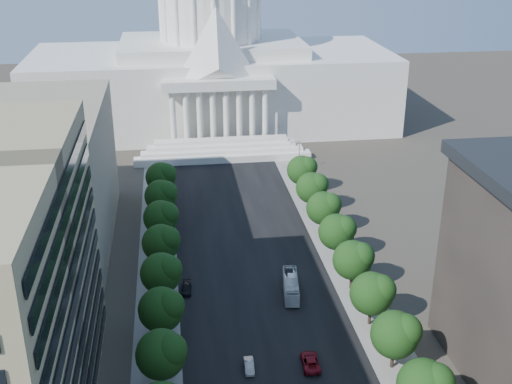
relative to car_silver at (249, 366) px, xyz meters
name	(u,v)px	position (x,y,z in m)	size (l,w,h in m)	color
road_asphalt	(247,250)	(4.53, 39.56, -0.70)	(30.00, 260.00, 0.01)	black
sidewalk_left	(158,256)	(-14.47, 39.56, -0.70)	(8.00, 260.00, 0.02)	gray
sidewalk_right	(333,245)	(23.53, 39.56, -0.70)	(8.00, 260.00, 0.02)	gray
capitol	(212,67)	(4.53, 134.45, 19.31)	(120.00, 56.00, 73.00)	white
office_block_left_far	(15,180)	(-43.47, 49.56, 14.30)	(38.00, 52.00, 30.00)	gray
tree_l_d	(163,353)	(-13.13, -2.64, 5.76)	(7.79, 7.60, 9.97)	#33261C
tree_l_e	(163,308)	(-13.13, 9.36, 5.76)	(7.79, 7.60, 9.97)	#33261C
tree_l_f	(163,272)	(-13.13, 21.36, 5.76)	(7.79, 7.60, 9.97)	#33261C
tree_l_g	(162,242)	(-13.13, 33.36, 5.76)	(7.79, 7.60, 9.97)	#33261C
tree_l_h	(162,217)	(-13.13, 45.36, 5.76)	(7.79, 7.60, 9.97)	#33261C
tree_l_i	(162,195)	(-13.13, 57.36, 5.76)	(7.79, 7.60, 9.97)	#33261C
tree_l_j	(162,176)	(-13.13, 69.36, 5.76)	(7.79, 7.60, 9.97)	#33261C
tree_r_d	(397,334)	(22.87, -2.64, 5.76)	(7.79, 7.60, 9.97)	#33261C
tree_r_e	(374,293)	(22.87, 9.36, 5.76)	(7.79, 7.60, 9.97)	#33261C
tree_r_f	(355,259)	(22.87, 21.36, 5.76)	(7.79, 7.60, 9.97)	#33261C
tree_r_g	(338,231)	(22.87, 33.36, 5.76)	(7.79, 7.60, 9.97)	#33261C
tree_r_h	(325,207)	(22.87, 45.36, 5.76)	(7.79, 7.60, 9.97)	#33261C
tree_r_i	(313,187)	(22.87, 57.36, 5.76)	(7.79, 7.60, 9.97)	#33261C
tree_r_j	(303,169)	(22.87, 69.36, 5.76)	(7.79, 7.60, 9.97)	#33261C
streetlight_c	(382,294)	(24.43, 9.56, 5.12)	(2.61, 0.44, 9.00)	gray
streetlight_d	(344,231)	(24.43, 34.56, 5.12)	(2.61, 0.44, 9.00)	gray
streetlight_e	(317,186)	(24.43, 59.56, 5.12)	(2.61, 0.44, 9.00)	gray
streetlight_f	(297,152)	(24.43, 84.56, 5.12)	(2.61, 0.44, 9.00)	gray
car_silver	(249,366)	(0.00, 0.00, 0.00)	(1.48, 4.23, 1.40)	#A3A4AA
car_red	(310,362)	(9.76, -0.43, 0.12)	(2.72, 5.89, 1.64)	maroon
car_dark_b	(186,289)	(-8.97, 24.52, 0.00)	(1.94, 4.78, 1.39)	black
city_bus	(291,286)	(10.71, 21.35, 0.88)	(2.66, 11.36, 3.16)	white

